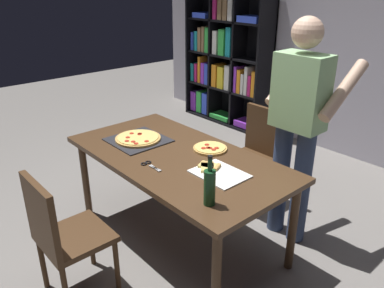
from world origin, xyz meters
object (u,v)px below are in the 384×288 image
bookshelf (226,58)px  kitchen_scissors (149,165)px  chair_far_side (256,150)px  person_serving_pizza (298,121)px  second_pizza_plain (210,148)px  wine_bottle (210,186)px  chair_near_camera (61,232)px  pepperoni_pizza_on_tray (138,139)px  dining_table (177,164)px

bookshelf → kitchen_scissors: bookshelf is taller
chair_far_side → kitchen_scissors: (0.00, -1.21, 0.24)m
person_serving_pizza → second_pizza_plain: 0.70m
chair_far_side → wine_bottle: size_ratio=2.85×
kitchen_scissors → wine_bottle: bearing=-2.8°
chair_near_camera → pepperoni_pizza_on_tray: (-0.43, 0.89, 0.25)m
chair_near_camera → second_pizza_plain: bearing=85.7°
dining_table → kitchen_scissors: 0.27m
person_serving_pizza → wine_bottle: bearing=-84.1°
chair_near_camera → chair_far_side: bearing=90.0°
dining_table → pepperoni_pizza_on_tray: pepperoni_pizza_on_tray is taller
bookshelf → kitchen_scissors: bearing=-56.0°
dining_table → pepperoni_pizza_on_tray: (-0.43, -0.06, 0.09)m
person_serving_pizza → kitchen_scissors: size_ratio=9.09×
kitchen_scissors → second_pizza_plain: (0.09, 0.52, 0.01)m
wine_bottle → chair_near_camera: bearing=-134.8°
chair_far_side → kitchen_scissors: chair_far_side is taller
kitchen_scissors → second_pizza_plain: second_pizza_plain is taller
dining_table → person_serving_pizza: size_ratio=1.03×
dining_table → person_serving_pizza: (0.55, 0.73, 0.32)m
dining_table → kitchen_scissors: size_ratio=9.32×
person_serving_pizza → kitchen_scissors: person_serving_pizza is taller
chair_near_camera → kitchen_scissors: 0.73m
chair_near_camera → second_pizza_plain: (0.09, 1.21, 0.25)m
kitchen_scissors → second_pizza_plain: size_ratio=0.73×
chair_far_side → bookshelf: size_ratio=0.46×
chair_near_camera → wine_bottle: (0.65, 0.66, 0.36)m
dining_table → wine_bottle: bearing=-24.1°
chair_far_side → wine_bottle: 1.45m
bookshelf → pepperoni_pizza_on_tray: bookshelf is taller
chair_far_side → second_pizza_plain: size_ratio=3.39×
chair_far_side → person_serving_pizza: size_ratio=0.51×
person_serving_pizza → dining_table: bearing=-126.9°
dining_table → bookshelf: 2.98m
chair_near_camera → bookshelf: bearing=118.1°
chair_far_side → bookshelf: bookshelf is taller
second_pizza_plain → kitchen_scissors: bearing=-99.7°
dining_table → chair_near_camera: bearing=-90.0°
dining_table → chair_near_camera: 0.96m
chair_near_camera → bookshelf: bookshelf is taller
chair_near_camera → pepperoni_pizza_on_tray: size_ratio=2.08×
pepperoni_pizza_on_tray → second_pizza_plain: pepperoni_pizza_on_tray is taller
chair_far_side → kitchen_scissors: size_ratio=4.68×
pepperoni_pizza_on_tray → dining_table: bearing=7.8°
kitchen_scissors → dining_table: bearing=90.3°
dining_table → person_serving_pizza: bearing=53.1°
chair_far_side → second_pizza_plain: (0.09, -0.69, 0.25)m
chair_near_camera → kitchen_scissors: (0.00, 0.69, 0.24)m
bookshelf → dining_table: bearing=-53.2°
chair_far_side → second_pizza_plain: bearing=-82.6°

